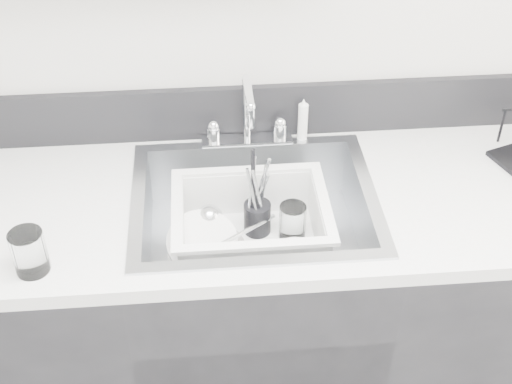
{
  "coord_description": "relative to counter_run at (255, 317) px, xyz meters",
  "views": [
    {
      "loc": [
        -0.12,
        -0.25,
        2.09
      ],
      "look_at": [
        0.0,
        1.14,
        0.98
      ],
      "focal_mm": 50.0,
      "sensor_mm": 36.0,
      "label": 1
    }
  ],
  "objects": [
    {
      "name": "side_sprayer",
      "position": [
        0.16,
        0.25,
        0.53
      ],
      "size": [
        0.03,
        0.03,
        0.14
      ],
      "primitive_type": "cylinder",
      "color": "white",
      "rests_on": "counter_run"
    },
    {
      "name": "utensil_cup",
      "position": [
        0.01,
        0.05,
        0.36
      ],
      "size": [
        0.07,
        0.07,
        0.25
      ],
      "rotation": [
        0.0,
        0.0,
        0.32
      ],
      "color": "black",
      "rests_on": "wash_tub"
    },
    {
      "name": "wash_tub",
      "position": [
        -0.01,
        -0.01,
        0.37
      ],
      "size": [
        0.43,
        0.35,
        0.16
      ],
      "primitive_type": null,
      "rotation": [
        0.0,
        0.0,
        -0.04
      ],
      "color": "white",
      "rests_on": "sink"
    },
    {
      "name": "sink",
      "position": [
        0.0,
        0.0,
        0.37
      ],
      "size": [
        0.64,
        0.52,
        0.2
      ],
      "primitive_type": null,
      "color": "silver",
      "rests_on": "counter_run"
    },
    {
      "name": "tumbler_in_tub",
      "position": [
        0.11,
        0.01,
        0.36
      ],
      "size": [
        0.1,
        0.1,
        0.1
      ],
      "primitive_type": "cylinder",
      "rotation": [
        0.0,
        0.0,
        -0.39
      ],
      "color": "white",
      "rests_on": "wash_tub"
    },
    {
      "name": "bowl_small",
      "position": [
        0.1,
        -0.07,
        0.32
      ],
      "size": [
        0.12,
        0.12,
        0.03
      ],
      "primitive_type": "imported",
      "rotation": [
        0.0,
        0.0,
        0.33
      ],
      "color": "white",
      "rests_on": "wash_tub"
    },
    {
      "name": "tumbler_counter",
      "position": [
        -0.53,
        -0.22,
        0.51
      ],
      "size": [
        0.1,
        0.1,
        0.11
      ],
      "primitive_type": "cylinder",
      "rotation": [
        0.0,
        0.0,
        -0.32
      ],
      "color": "white",
      "rests_on": "counter_run"
    },
    {
      "name": "room_shell",
      "position": [
        0.0,
        -0.8,
        1.22
      ],
      "size": [
        3.5,
        3.0,
        2.6
      ],
      "color": "silver",
      "rests_on": "ground"
    },
    {
      "name": "counter_run",
      "position": [
        0.0,
        0.0,
        0.0
      ],
      "size": [
        3.2,
        0.62,
        0.92
      ],
      "color": "black",
      "rests_on": "ground"
    },
    {
      "name": "faucet",
      "position": [
        0.0,
        0.25,
        0.52
      ],
      "size": [
        0.26,
        0.18,
        0.23
      ],
      "color": "silver",
      "rests_on": "counter_run"
    },
    {
      "name": "backsplash",
      "position": [
        0.0,
        0.3,
        0.54
      ],
      "size": [
        3.2,
        0.02,
        0.16
      ],
      "primitive_type": "cube",
      "color": "black",
      "rests_on": "counter_run"
    },
    {
      "name": "ladle",
      "position": [
        -0.07,
        -0.01,
        0.35
      ],
      "size": [
        0.27,
        0.27,
        0.08
      ],
      "primitive_type": null,
      "rotation": [
        0.0,
        0.0,
        -0.78
      ],
      "color": "silver",
      "rests_on": "wash_tub"
    },
    {
      "name": "plate_stack",
      "position": [
        -0.13,
        -0.04,
        0.33
      ],
      "size": [
        0.23,
        0.22,
        0.09
      ],
      "rotation": [
        0.0,
        0.0,
        -0.2
      ],
      "color": "white",
      "rests_on": "wash_tub"
    }
  ]
}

